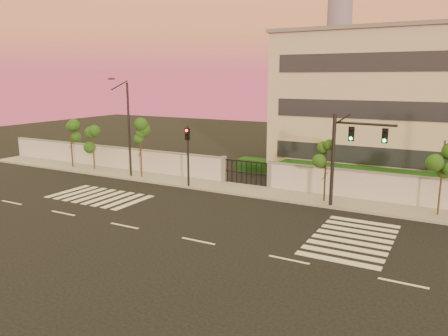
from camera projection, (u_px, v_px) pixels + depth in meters
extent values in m
plane|color=black|center=(198.00, 241.00, 22.77)|extent=(120.00, 120.00, 0.00)
cube|color=gray|center=(274.00, 194.00, 31.79)|extent=(60.00, 3.00, 0.15)
cube|color=#B7BABF|center=(108.00, 158.00, 41.08)|extent=(25.00, 0.30, 2.00)
cube|color=slate|center=(107.00, 146.00, 40.87)|extent=(25.00, 0.36, 0.12)
cube|color=slate|center=(224.00, 170.00, 35.21)|extent=(0.35, 0.35, 2.20)
cube|color=slate|center=(270.00, 175.00, 33.34)|extent=(0.35, 0.35, 2.20)
cube|color=#103510|center=(414.00, 185.00, 30.85)|extent=(20.00, 2.00, 1.80)
cube|color=#103510|center=(137.00, 158.00, 42.59)|extent=(12.00, 1.80, 1.40)
cube|color=#103510|center=(271.00, 167.00, 38.68)|extent=(6.00, 1.50, 1.20)
cube|color=beige|center=(429.00, 107.00, 36.27)|extent=(24.00, 12.00, 12.00)
cube|color=#262D38|center=(418.00, 160.00, 31.80)|extent=(22.00, 0.08, 1.40)
cube|color=#262D38|center=(423.00, 112.00, 31.09)|extent=(22.00, 0.08, 1.40)
cube|color=#262D38|center=(428.00, 61.00, 30.38)|extent=(22.00, 0.08, 1.40)
cube|color=slate|center=(436.00, 30.00, 35.03)|extent=(24.40, 12.40, 0.30)
cylinder|color=slate|center=(340.00, 5.00, 282.91)|extent=(16.00, 16.00, 110.00)
cube|color=silver|center=(68.00, 191.00, 32.76)|extent=(0.50, 4.00, 0.02)
cube|color=silver|center=(77.00, 193.00, 32.34)|extent=(0.50, 4.00, 0.02)
cube|color=silver|center=(86.00, 194.00, 31.92)|extent=(0.50, 4.00, 0.02)
cube|color=silver|center=(95.00, 196.00, 31.50)|extent=(0.50, 4.00, 0.02)
cube|color=silver|center=(104.00, 197.00, 31.08)|extent=(0.50, 4.00, 0.02)
cube|color=silver|center=(113.00, 199.00, 30.66)|extent=(0.50, 4.00, 0.02)
cube|color=silver|center=(123.00, 201.00, 30.24)|extent=(0.50, 4.00, 0.02)
cube|color=silver|center=(133.00, 202.00, 29.81)|extent=(0.50, 4.00, 0.02)
cube|color=silver|center=(337.00, 260.00, 20.35)|extent=(4.00, 0.50, 0.02)
cube|color=silver|center=(342.00, 254.00, 21.13)|extent=(4.00, 0.50, 0.02)
cube|color=silver|center=(346.00, 247.00, 21.90)|extent=(4.00, 0.50, 0.02)
cube|color=silver|center=(350.00, 242.00, 22.67)|extent=(4.00, 0.50, 0.02)
cube|color=silver|center=(354.00, 236.00, 23.45)|extent=(4.00, 0.50, 0.02)
cube|color=silver|center=(358.00, 231.00, 24.22)|extent=(4.00, 0.50, 0.02)
cube|color=silver|center=(361.00, 226.00, 25.00)|extent=(4.00, 0.50, 0.02)
cube|color=silver|center=(364.00, 222.00, 25.77)|extent=(4.00, 0.50, 0.02)
cube|color=silver|center=(12.00, 203.00, 29.79)|extent=(2.00, 0.15, 0.01)
cube|color=silver|center=(63.00, 213.00, 27.45)|extent=(2.00, 0.15, 0.01)
cube|color=silver|center=(124.00, 226.00, 25.11)|extent=(2.00, 0.15, 0.01)
cube|color=silver|center=(198.00, 241.00, 22.77)|extent=(2.00, 0.15, 0.01)
cube|color=silver|center=(289.00, 260.00, 20.43)|extent=(2.00, 0.15, 0.01)
cube|color=silver|center=(403.00, 283.00, 18.09)|extent=(2.00, 0.15, 0.01)
cylinder|color=#382314|center=(71.00, 144.00, 40.78)|extent=(0.13, 0.13, 4.66)
sphere|color=#1E4212|center=(70.00, 129.00, 40.50)|extent=(1.19, 1.19, 1.19)
sphere|color=#1E4212|center=(75.00, 136.00, 40.65)|extent=(0.91, 0.91, 0.91)
sphere|color=#1E4212|center=(67.00, 134.00, 40.60)|extent=(0.87, 0.87, 0.87)
cylinder|color=#382314|center=(93.00, 149.00, 39.79)|extent=(0.11, 0.11, 3.92)
sphere|color=#1E4212|center=(92.00, 137.00, 39.56)|extent=(0.99, 0.99, 0.99)
sphere|color=#1E4212|center=(97.00, 143.00, 39.68)|extent=(0.75, 0.75, 0.75)
sphere|color=#1E4212|center=(89.00, 141.00, 39.65)|extent=(0.72, 0.72, 0.72)
cylinder|color=#382314|center=(141.00, 149.00, 36.51)|extent=(0.12, 0.12, 5.03)
sphere|color=#1E4212|center=(140.00, 131.00, 36.21)|extent=(1.12, 1.12, 1.12)
sphere|color=#1E4212|center=(145.00, 140.00, 36.37)|extent=(0.85, 0.85, 0.85)
sphere|color=#1E4212|center=(136.00, 137.00, 36.32)|extent=(0.81, 0.81, 0.81)
cylinder|color=#382314|center=(325.00, 172.00, 29.29)|extent=(0.11, 0.11, 4.28)
sphere|color=#1E4212|center=(326.00, 153.00, 29.03)|extent=(1.03, 1.03, 1.03)
sphere|color=#1E4212|center=(331.00, 163.00, 29.17)|extent=(0.78, 0.78, 0.78)
sphere|color=#1E4212|center=(321.00, 160.00, 29.13)|extent=(0.75, 0.75, 0.75)
cylinder|color=#382314|center=(441.00, 179.00, 26.28)|extent=(0.12, 0.12, 4.73)
sphere|color=#1E4212|center=(443.00, 156.00, 25.99)|extent=(1.08, 1.08, 1.08)
sphere|color=#1E4212|center=(437.00, 164.00, 26.10)|extent=(0.79, 0.79, 0.79)
cylinder|color=black|center=(333.00, 161.00, 28.16)|extent=(0.24, 0.24, 6.18)
cylinder|color=black|center=(365.00, 124.00, 26.77)|extent=(3.78, 0.61, 0.16)
cube|color=black|center=(351.00, 134.00, 27.23)|extent=(0.35, 0.18, 0.90)
sphere|color=#0CF259|center=(351.00, 138.00, 27.19)|extent=(0.20, 0.20, 0.20)
cube|color=black|center=(385.00, 136.00, 26.29)|extent=(0.35, 0.18, 0.90)
sphere|color=#0CF259|center=(384.00, 141.00, 26.26)|extent=(0.20, 0.20, 0.20)
cylinder|color=black|center=(188.00, 157.00, 33.38)|extent=(0.17, 0.17, 4.84)
cube|color=black|center=(187.00, 134.00, 32.97)|extent=(0.38, 0.19, 0.97)
sphere|color=red|center=(187.00, 130.00, 32.82)|extent=(0.22, 0.22, 0.22)
cylinder|color=black|center=(129.00, 131.00, 36.53)|extent=(0.18, 0.18, 7.99)
cylinder|color=black|center=(120.00, 85.00, 34.99)|extent=(0.10, 1.91, 0.78)
cube|color=#3F3F44|center=(111.00, 79.00, 34.12)|extent=(0.50, 0.25, 0.15)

